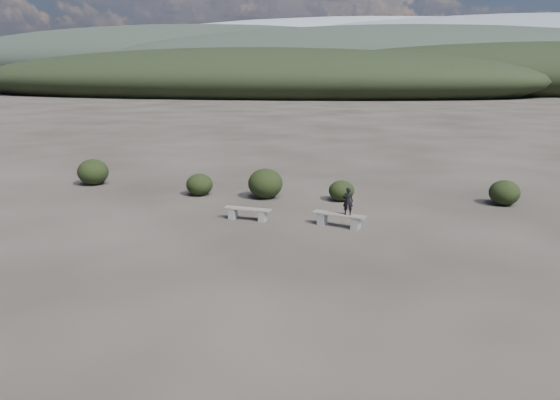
# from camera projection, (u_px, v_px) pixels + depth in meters

# --- Properties ---
(ground) EXTENTS (1200.00, 1200.00, 0.00)m
(ground) POSITION_uv_depth(u_px,v_px,m) (249.00, 278.00, 13.00)
(ground) COLOR #2A2521
(ground) RESTS_ON ground
(bench_left) EXTENTS (1.62, 0.52, 0.40)m
(bench_left) POSITION_uv_depth(u_px,v_px,m) (248.00, 213.00, 17.97)
(bench_left) COLOR gray
(bench_left) RESTS_ON ground
(bench_right) EXTENTS (1.74, 0.84, 0.43)m
(bench_right) POSITION_uv_depth(u_px,v_px,m) (339.00, 219.00, 17.19)
(bench_right) COLOR gray
(bench_right) RESTS_ON ground
(seated_person) EXTENTS (0.33, 0.22, 0.88)m
(seated_person) POSITION_uv_depth(u_px,v_px,m) (348.00, 201.00, 16.91)
(seated_person) COLOR black
(seated_person) RESTS_ON bench_right
(shrub_a) EXTENTS (1.05, 1.05, 0.86)m
(shrub_a) POSITION_uv_depth(u_px,v_px,m) (199.00, 184.00, 21.46)
(shrub_a) COLOR black
(shrub_a) RESTS_ON ground
(shrub_b) EXTENTS (1.34, 1.34, 1.15)m
(shrub_b) POSITION_uv_depth(u_px,v_px,m) (265.00, 183.00, 20.95)
(shrub_b) COLOR black
(shrub_b) RESTS_ON ground
(shrub_c) EXTENTS (0.97, 0.97, 0.78)m
(shrub_c) POSITION_uv_depth(u_px,v_px,m) (342.00, 191.00, 20.56)
(shrub_c) COLOR black
(shrub_c) RESTS_ON ground
(shrub_e) EXTENTS (1.10, 1.10, 0.92)m
(shrub_e) POSITION_uv_depth(u_px,v_px,m) (504.00, 193.00, 19.91)
(shrub_e) COLOR black
(shrub_e) RESTS_ON ground
(shrub_f) EXTENTS (1.30, 1.30, 1.10)m
(shrub_f) POSITION_uv_depth(u_px,v_px,m) (93.00, 172.00, 23.41)
(shrub_f) COLOR black
(shrub_f) RESTS_ON ground
(mountain_ridges) EXTENTS (500.00, 400.00, 56.00)m
(mountain_ridges) POSITION_uv_depth(u_px,v_px,m) (375.00, 58.00, 335.04)
(mountain_ridges) COLOR black
(mountain_ridges) RESTS_ON ground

